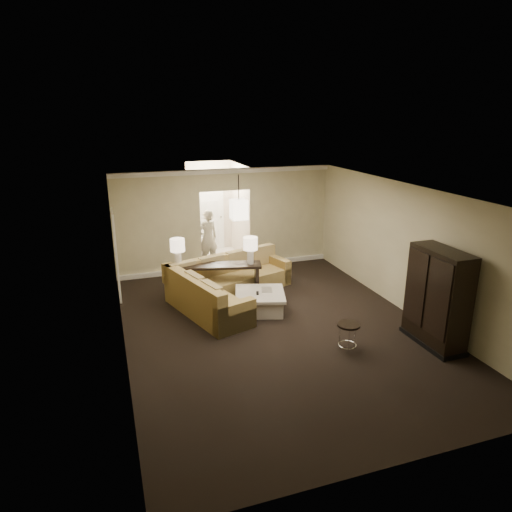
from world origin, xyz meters
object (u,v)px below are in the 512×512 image
object	(u,v)px
coffee_table	(260,301)
armoire	(437,300)
sectional_sofa	(225,286)
person	(208,236)
drink_table	(348,331)
console_table	(215,278)

from	to	relation	value
coffee_table	armoire	size ratio (longest dim) A/B	0.71
sectional_sofa	person	bearing A→B (deg)	68.48
coffee_table	person	bearing A→B (deg)	96.93
sectional_sofa	armoire	distance (m)	4.62
person	armoire	bearing A→B (deg)	102.19
sectional_sofa	drink_table	world-z (taller)	sectional_sofa
person	sectional_sofa	bearing A→B (deg)	70.68
sectional_sofa	person	size ratio (longest dim) A/B	1.77
coffee_table	console_table	world-z (taller)	console_table
sectional_sofa	drink_table	bearing A→B (deg)	-80.08
armoire	person	distance (m)	6.55
drink_table	sectional_sofa	bearing A→B (deg)	117.58
armoire	console_table	bearing A→B (deg)	134.13
drink_table	coffee_table	bearing A→B (deg)	114.21
drink_table	person	size ratio (longest dim) A/B	0.29
coffee_table	drink_table	size ratio (longest dim) A/B	2.55
drink_table	armoire	bearing A→B (deg)	-10.40
coffee_table	console_table	size ratio (longest dim) A/B	0.60
console_table	person	xyz separation A→B (m)	(0.36, 2.30, 0.42)
console_table	armoire	distance (m)	4.90
sectional_sofa	drink_table	size ratio (longest dim) A/B	6.19
sectional_sofa	console_table	bearing A→B (deg)	111.64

